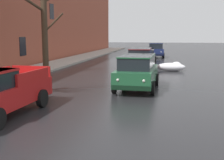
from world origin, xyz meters
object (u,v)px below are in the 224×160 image
suv_maroon_parked_kerbside_mid (140,59)px  sedan_silver_parked_far_down_block (146,55)px  bare_tree_mid_block (43,25)px  suv_darkblue_queued_behind_truck (156,50)px  suv_green_parked_kerbside_close (137,71)px

suv_maroon_parked_kerbside_mid → sedan_silver_parked_far_down_block: bearing=90.6°
suv_maroon_parked_kerbside_mid → sedan_silver_parked_far_down_block: suv_maroon_parked_kerbside_mid is taller
bare_tree_mid_block → suv_darkblue_queued_behind_truck: size_ratio=1.56×
sedan_silver_parked_far_down_block → suv_darkblue_queued_behind_truck: size_ratio=0.96×
sedan_silver_parked_far_down_block → bare_tree_mid_block: bearing=-124.5°
bare_tree_mid_block → suv_darkblue_queued_behind_truck: 18.80m
bare_tree_mid_block → suv_green_parked_kerbside_close: size_ratio=1.47×
bare_tree_mid_block → suv_green_parked_kerbside_close: 9.15m
suv_darkblue_queued_behind_truck → bare_tree_mid_block: bearing=-113.2°
bare_tree_mid_block → suv_maroon_parked_kerbside_mid: bearing=23.0°
suv_maroon_parked_kerbside_mid → suv_darkblue_queued_behind_truck: same height
suv_maroon_parked_kerbside_mid → suv_darkblue_queued_behind_truck: (0.50, 14.23, -0.00)m
suv_green_parked_kerbside_close → suv_darkblue_queued_behind_truck: bearing=90.2°
bare_tree_mid_block → suv_darkblue_queued_behind_truck: bare_tree_mid_block is taller
suv_maroon_parked_kerbside_mid → sedan_silver_parked_far_down_block: size_ratio=1.09×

